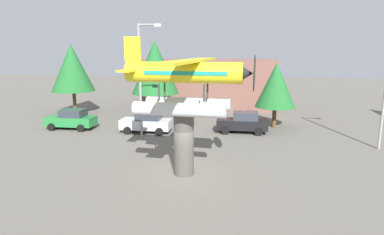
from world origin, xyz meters
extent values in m
plane|color=#605B54|center=(0.00, 0.00, 0.00)|extent=(140.00, 140.00, 0.00)
cylinder|color=#4C4742|center=(0.00, 0.00, 1.74)|extent=(1.10, 1.10, 3.49)
cylinder|color=silver|center=(-0.07, -1.00, 3.84)|extent=(4.84, 1.03, 0.70)
cylinder|color=#333338|center=(1.16, -0.58, 4.64)|extent=(0.11, 0.11, 0.90)
cylinder|color=#333338|center=(-1.23, -0.42, 4.64)|extent=(0.11, 0.11, 0.90)
cylinder|color=silver|center=(0.07, 1.00, 3.84)|extent=(4.84, 1.03, 0.70)
cylinder|color=#333338|center=(1.23, 0.42, 4.64)|extent=(0.11, 0.11, 0.90)
cylinder|color=#333338|center=(-1.16, 0.58, 4.64)|extent=(0.11, 0.11, 0.90)
cylinder|color=yellow|center=(0.00, 0.00, 5.64)|extent=(6.26, 1.52, 1.10)
cube|color=teal|center=(0.20, -0.01, 5.64)|extent=(4.41, 1.44, 0.20)
cone|color=#262628|center=(3.24, -0.22, 5.64)|extent=(0.76, 0.93, 0.88)
cylinder|color=black|center=(3.64, -0.25, 5.64)|extent=(0.16, 1.80, 1.80)
cube|color=yellow|center=(0.40, -0.03, 6.25)|extent=(1.81, 10.45, 0.12)
cube|color=yellow|center=(-2.79, 0.19, 5.74)|extent=(0.89, 2.84, 0.10)
cube|color=yellow|center=(-2.79, 0.19, 6.84)|extent=(0.91, 0.18, 1.30)
cube|color=#237A38|center=(-11.70, 9.02, 0.72)|extent=(4.20, 1.70, 0.80)
cube|color=#2D333D|center=(-11.45, 9.02, 1.44)|extent=(2.00, 1.56, 0.64)
cylinder|color=black|center=(-13.05, 9.92, 0.32)|extent=(0.64, 0.22, 0.64)
cylinder|color=black|center=(-13.05, 8.12, 0.32)|extent=(0.64, 0.22, 0.64)
cylinder|color=black|center=(-10.35, 9.92, 0.32)|extent=(0.64, 0.22, 0.64)
cylinder|color=black|center=(-10.35, 8.12, 0.32)|extent=(0.64, 0.22, 0.64)
cube|color=silver|center=(-4.79, 8.82, 0.72)|extent=(4.20, 1.70, 0.80)
cube|color=#2D333D|center=(-4.54, 8.82, 1.44)|extent=(2.00, 1.56, 0.64)
cylinder|color=black|center=(-6.14, 9.72, 0.32)|extent=(0.64, 0.22, 0.64)
cylinder|color=black|center=(-6.14, 7.92, 0.32)|extent=(0.64, 0.22, 0.64)
cylinder|color=black|center=(-3.44, 9.72, 0.32)|extent=(0.64, 0.22, 0.64)
cylinder|color=black|center=(-3.44, 7.92, 0.32)|extent=(0.64, 0.22, 0.64)
cube|color=black|center=(3.20, 9.97, 0.72)|extent=(4.20, 1.70, 0.80)
cube|color=#2D333D|center=(3.45, 9.97, 1.44)|extent=(2.00, 1.56, 0.64)
cylinder|color=black|center=(1.85, 10.87, 0.32)|extent=(0.64, 0.22, 0.64)
cylinder|color=black|center=(1.85, 9.07, 0.32)|extent=(0.64, 0.22, 0.64)
cylinder|color=black|center=(4.55, 10.87, 0.32)|extent=(0.64, 0.22, 0.64)
cylinder|color=black|center=(4.55, 9.07, 0.32)|extent=(0.64, 0.22, 0.64)
cylinder|color=gray|center=(-4.70, 7.28, 4.38)|extent=(0.18, 0.18, 8.76)
cylinder|color=gray|center=(-3.90, 7.28, 8.66)|extent=(1.60, 0.12, 0.12)
cube|color=silver|center=(-3.20, 7.28, 8.61)|extent=(0.50, 0.28, 0.20)
cube|color=brown|center=(-0.88, 22.00, 2.89)|extent=(15.79, 5.77, 5.79)
cylinder|color=brown|center=(-14.93, 15.74, 1.25)|extent=(0.36, 0.36, 2.49)
cone|color=#1E6028|center=(-14.93, 15.74, 5.00)|extent=(4.52, 4.52, 5.03)
cylinder|color=brown|center=(-5.76, 15.68, 1.21)|extent=(0.36, 0.36, 2.42)
cone|color=#1E6028|center=(-5.76, 15.68, 5.13)|extent=(4.86, 4.86, 5.40)
cylinder|color=brown|center=(6.05, 12.29, 0.93)|extent=(0.36, 0.36, 1.87)
cone|color=#1E6028|center=(6.05, 12.29, 3.83)|extent=(3.53, 3.53, 3.92)
camera|label=1|loc=(2.97, -16.65, 6.73)|focal=30.04mm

